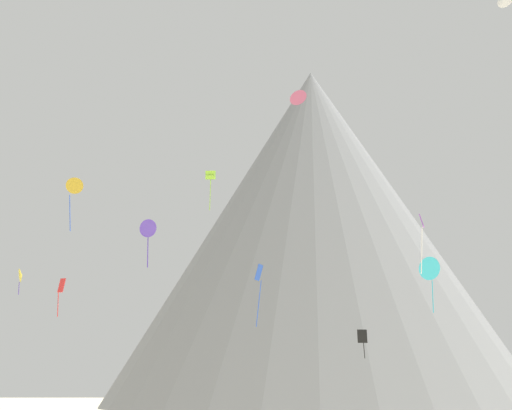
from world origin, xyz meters
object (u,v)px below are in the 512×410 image
at_px(kite_indigo_mid, 148,229).
at_px(kite_blue_low, 259,283).
at_px(rock_massif, 310,250).
at_px(kite_black_low, 362,338).
at_px(kite_yellow_mid, 21,276).
at_px(kite_gold_mid, 74,187).
at_px(kite_cyan_low, 429,269).
at_px(kite_violet_mid, 422,233).
at_px(kite_red_low, 61,289).
at_px(kite_rainbow_high, 299,98).
at_px(kite_lime_high, 211,175).

height_order(kite_indigo_mid, kite_blue_low, kite_indigo_mid).
bearing_deg(rock_massif, kite_blue_low, -102.64).
bearing_deg(kite_black_low, rock_massif, 137.24).
bearing_deg(kite_blue_low, kite_yellow_mid, -30.76).
bearing_deg(kite_gold_mid, kite_cyan_low, 160.84).
distance_m(kite_yellow_mid, kite_violet_mid, 51.22).
bearing_deg(kite_red_low, kite_gold_mid, -175.95).
height_order(kite_black_low, kite_rainbow_high, kite_rainbow_high).
distance_m(kite_black_low, kite_rainbow_high, 25.45).
distance_m(kite_black_low, kite_cyan_low, 11.47).
relative_size(kite_blue_low, kite_cyan_low, 1.13).
xyz_separation_m(kite_lime_high, kite_indigo_mid, (-4.24, -23.74, -11.97)).
bearing_deg(kite_cyan_low, kite_red_low, -26.08).
bearing_deg(kite_indigo_mid, kite_rainbow_high, -179.54).
bearing_deg(kite_indigo_mid, kite_lime_high, -133.55).
height_order(rock_massif, kite_yellow_mid, rock_massif).
distance_m(rock_massif, kite_gold_mid, 52.28).
bearing_deg(kite_gold_mid, kite_blue_low, 165.12).
height_order(kite_indigo_mid, kite_rainbow_high, kite_rainbow_high).
distance_m(kite_gold_mid, kite_indigo_mid, 14.64).
height_order(kite_black_low, kite_blue_low, kite_blue_low).
distance_m(rock_massif, kite_red_low, 50.24).
xyz_separation_m(kite_cyan_low, kite_violet_mid, (-3.15, -9.82, 1.19)).
distance_m(rock_massif, kite_indigo_mid, 58.08).
bearing_deg(kite_black_low, kite_red_low, -133.06).
distance_m(kite_lime_high, kite_violet_mid, 34.05).
relative_size(kite_lime_high, kite_cyan_low, 0.95).
height_order(kite_yellow_mid, kite_blue_low, kite_yellow_mid).
height_order(kite_red_low, kite_lime_high, kite_lime_high).
xyz_separation_m(kite_yellow_mid, kite_blue_low, (28.27, -18.49, -3.45)).
bearing_deg(kite_yellow_mid, kite_blue_low, -146.78).
height_order(rock_massif, kite_blue_low, rock_massif).
height_order(rock_massif, kite_black_low, rock_massif).
height_order(kite_red_low, kite_gold_mid, kite_gold_mid).
bearing_deg(kite_red_low, kite_yellow_mid, 16.39).
bearing_deg(kite_rainbow_high, kite_yellow_mid, -4.10).
distance_m(kite_rainbow_high, kite_blue_low, 19.16).
xyz_separation_m(rock_massif, kite_lime_high, (-15.17, -30.28, 3.07)).
distance_m(kite_red_low, kite_indigo_mid, 18.97).
relative_size(kite_rainbow_high, kite_cyan_low, 0.36).
relative_size(kite_black_low, kite_lime_high, 0.59).
xyz_separation_m(kite_yellow_mid, kite_cyan_low, (44.08, -20.96, -2.43)).
bearing_deg(kite_gold_mid, kite_rainbow_high, 162.71).
distance_m(rock_massif, kite_lime_high, 34.00).
xyz_separation_m(kite_lime_high, kite_rainbow_high, (9.34, -14.62, 3.80)).
bearing_deg(kite_indigo_mid, kite_cyan_low, 163.18).
xyz_separation_m(kite_red_low, kite_rainbow_high, (24.16, -6.35, 18.68)).
distance_m(kite_rainbow_high, kite_cyan_low, 21.31).
bearing_deg(kite_red_low, kite_violet_mid, -133.95).
bearing_deg(kite_yellow_mid, kite_cyan_low, -139.02).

